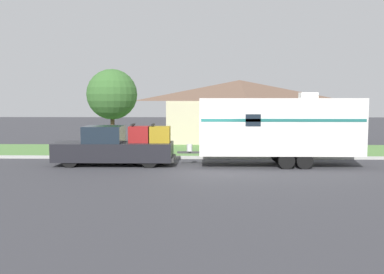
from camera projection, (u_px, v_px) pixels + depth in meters
ground_plane at (206, 170)px, 19.66m from camera, size 120.00×120.00×0.00m
curb_strip at (205, 157)px, 23.39m from camera, size 80.00×0.30×0.14m
lawn_strip at (205, 151)px, 27.03m from camera, size 80.00×7.00×0.03m
house_across_street at (239, 109)px, 33.67m from camera, size 11.90×7.70×4.77m
pickup_truck at (116, 147)px, 21.08m from camera, size 5.89×1.93×2.04m
travel_trailer at (279, 126)px, 20.81m from camera, size 8.83×2.37×3.57m
mailbox at (111, 140)px, 24.03m from camera, size 0.48×0.20×1.22m
tree_in_yard at (112, 95)px, 25.59m from camera, size 3.02×3.02×5.06m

